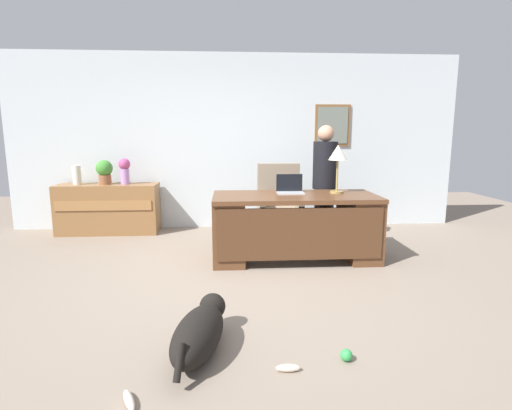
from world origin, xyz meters
The scene contains 15 objects.
ground_plane centered at (0.00, 0.00, 0.00)m, with size 12.00×12.00×0.00m, color gray.
back_wall centered at (0.01, 2.60, 1.35)m, with size 7.00×0.16×2.70m.
desk centered at (0.66, 0.77, 0.43)m, with size 1.93×0.86×0.78m.
credenza centered at (-1.94, 2.25, 0.37)m, with size 1.47×0.50×0.74m.
armchair centered at (0.59, 1.70, 0.48)m, with size 0.60×0.59×1.07m.
person_standing centered at (1.15, 1.40, 0.82)m, with size 0.32×0.32×1.60m.
dog_lying centered at (-0.33, -1.27, 0.15)m, with size 0.46×0.90×0.30m.
laptop centered at (0.62, 0.95, 0.83)m, with size 0.32×0.22×0.23m.
desk_lamp centered at (1.19, 0.92, 1.23)m, with size 0.22×0.22×0.58m.
vase_with_flowers centered at (-1.67, 2.25, 0.96)m, with size 0.17×0.17×0.38m.
vase_empty centered at (-2.36, 2.25, 0.88)m, with size 0.12×0.12×0.28m, color silver.
potted_plant centered at (-1.96, 2.25, 0.94)m, with size 0.24×0.24×0.36m.
dog_toy_ball centered at (0.65, -1.44, 0.04)m, with size 0.08×0.08×0.08m, color green.
dog_toy_bone centered at (-0.69, -1.79, 0.03)m, with size 0.20×0.05×0.05m, color beige.
dog_toy_plush centered at (0.25, -1.54, 0.03)m, with size 0.16×0.05×0.05m, color beige.
Camera 1 is at (-0.11, -3.86, 1.50)m, focal length 28.33 mm.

